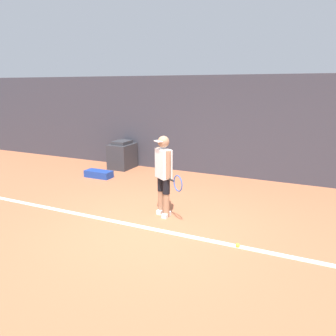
{
  "coord_description": "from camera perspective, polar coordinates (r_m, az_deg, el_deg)",
  "views": [
    {
      "loc": [
        2.56,
        -4.85,
        2.47
      ],
      "look_at": [
        -0.08,
        0.78,
        0.91
      ],
      "focal_mm": 35.0,
      "sensor_mm": 36.0,
      "label": 1
    }
  ],
  "objects": [
    {
      "name": "ground_plane",
      "position": [
        6.02,
        -2.55,
        -10.14
      ],
      "size": [
        24.0,
        24.0,
        0.0
      ],
      "primitive_type": "plane",
      "color": "#B76642"
    },
    {
      "name": "back_wall",
      "position": [
        9.25,
        8.88,
        7.17
      ],
      "size": [
        24.0,
        0.1,
        2.76
      ],
      "color": "#383842",
      "rests_on": "ground_plane"
    },
    {
      "name": "court_baseline",
      "position": [
        5.92,
        -3.08,
        -10.5
      ],
      "size": [
        21.6,
        0.1,
        0.01
      ],
      "color": "white",
      "rests_on": "ground_plane"
    },
    {
      "name": "tennis_player",
      "position": [
        6.24,
        -0.73,
        -0.78
      ],
      "size": [
        0.77,
        0.61,
        1.57
      ],
      "rotation": [
        0.0,
        0.0,
        -0.64
      ],
      "color": "#A37556",
      "rests_on": "ground_plane"
    },
    {
      "name": "tennis_ball",
      "position": [
        5.4,
        12.04,
        -13.06
      ],
      "size": [
        0.07,
        0.07,
        0.07
      ],
      "color": "#D1E533",
      "rests_on": "ground_plane"
    },
    {
      "name": "covered_chair",
      "position": [
        10.15,
        -7.95,
        2.22
      ],
      "size": [
        0.63,
        0.8,
        0.85
      ],
      "color": "#333338",
      "rests_on": "ground_plane"
    },
    {
      "name": "equipment_bag",
      "position": [
        9.29,
        -11.98,
        -1.02
      ],
      "size": [
        0.77,
        0.34,
        0.19
      ],
      "color": "#1E3D99",
      "rests_on": "ground_plane"
    }
  ]
}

